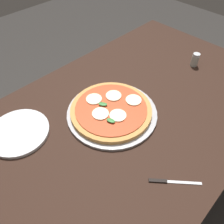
{
  "coord_description": "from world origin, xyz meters",
  "views": [
    {
      "loc": [
        0.45,
        0.4,
        1.43
      ],
      "look_at": [
        0.01,
        -0.03,
        0.76
      ],
      "focal_mm": 35.83,
      "sensor_mm": 36.0,
      "label": 1
    }
  ],
  "objects_px": {
    "serving_tray": "(112,113)",
    "plate_white": "(19,132)",
    "dining_table": "(120,131)",
    "knife": "(168,181)",
    "pizza": "(111,109)",
    "pepper_shaker": "(195,60)"
  },
  "relations": [
    {
      "from": "dining_table",
      "to": "pizza",
      "type": "distance_m",
      "value": 0.13
    },
    {
      "from": "knife",
      "to": "plate_white",
      "type": "bearing_deg",
      "value": -65.35
    },
    {
      "from": "plate_white",
      "to": "knife",
      "type": "xyz_separation_m",
      "value": [
        -0.24,
        0.51,
        -0.0
      ]
    },
    {
      "from": "pepper_shaker",
      "to": "plate_white",
      "type": "bearing_deg",
      "value": -15.56
    },
    {
      "from": "serving_tray",
      "to": "pepper_shaker",
      "type": "relative_size",
      "value": 5.42
    },
    {
      "from": "pepper_shaker",
      "to": "serving_tray",
      "type": "bearing_deg",
      "value": -6.3
    },
    {
      "from": "pizza",
      "to": "knife",
      "type": "bearing_deg",
      "value": 76.4
    },
    {
      "from": "plate_white",
      "to": "pepper_shaker",
      "type": "distance_m",
      "value": 0.89
    },
    {
      "from": "plate_white",
      "to": "knife",
      "type": "distance_m",
      "value": 0.57
    },
    {
      "from": "plate_white",
      "to": "dining_table",
      "type": "bearing_deg",
      "value": 147.63
    },
    {
      "from": "serving_tray",
      "to": "plate_white",
      "type": "relative_size",
      "value": 1.61
    },
    {
      "from": "knife",
      "to": "dining_table",
      "type": "bearing_deg",
      "value": -107.83
    },
    {
      "from": "dining_table",
      "to": "knife",
      "type": "height_order",
      "value": "knife"
    },
    {
      "from": "serving_tray",
      "to": "pizza",
      "type": "distance_m",
      "value": 0.02
    },
    {
      "from": "serving_tray",
      "to": "plate_white",
      "type": "bearing_deg",
      "value": -29.2
    },
    {
      "from": "pizza",
      "to": "knife",
      "type": "xyz_separation_m",
      "value": [
        0.08,
        0.34,
        -0.02
      ]
    },
    {
      "from": "pizza",
      "to": "plate_white",
      "type": "height_order",
      "value": "pizza"
    },
    {
      "from": "dining_table",
      "to": "serving_tray",
      "type": "relative_size",
      "value": 4.29
    },
    {
      "from": "dining_table",
      "to": "plate_white",
      "type": "bearing_deg",
      "value": -32.37
    },
    {
      "from": "pizza",
      "to": "knife",
      "type": "distance_m",
      "value": 0.35
    },
    {
      "from": "dining_table",
      "to": "pepper_shaker",
      "type": "distance_m",
      "value": 0.54
    },
    {
      "from": "pizza",
      "to": "pepper_shaker",
      "type": "relative_size",
      "value": 4.85
    }
  ]
}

